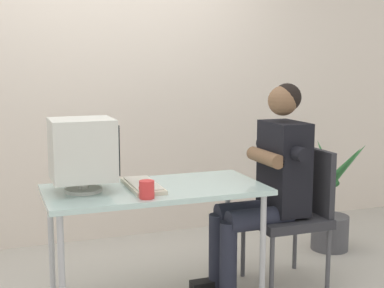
{
  "coord_description": "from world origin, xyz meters",
  "views": [
    {
      "loc": [
        -0.89,
        -3.06,
        1.49
      ],
      "look_at": [
        0.24,
        0.0,
        0.99
      ],
      "focal_mm": 50.78,
      "sensor_mm": 36.0,
      "label": 1
    }
  ],
  "objects_px": {
    "keyboard": "(143,185)",
    "desk_mug": "(147,189)",
    "desk": "(155,197)",
    "person_seated": "(269,180)",
    "office_chair": "(295,208)",
    "crt_monitor": "(83,150)",
    "potted_plant": "(330,206)"
  },
  "relations": [
    {
      "from": "desk",
      "to": "keyboard",
      "type": "height_order",
      "value": "keyboard"
    },
    {
      "from": "office_chair",
      "to": "desk_mug",
      "type": "relative_size",
      "value": 9.14
    },
    {
      "from": "crt_monitor",
      "to": "office_chair",
      "type": "xyz_separation_m",
      "value": [
        1.38,
        -0.04,
        -0.47
      ]
    },
    {
      "from": "crt_monitor",
      "to": "keyboard",
      "type": "xyz_separation_m",
      "value": [
        0.34,
        -0.03,
        -0.23
      ]
    },
    {
      "from": "desk",
      "to": "person_seated",
      "type": "xyz_separation_m",
      "value": [
        0.76,
        -0.01,
        0.05
      ]
    },
    {
      "from": "desk",
      "to": "crt_monitor",
      "type": "height_order",
      "value": "crt_monitor"
    },
    {
      "from": "potted_plant",
      "to": "desk_mug",
      "type": "height_order",
      "value": "potted_plant"
    },
    {
      "from": "person_seated",
      "to": "keyboard",
      "type": "bearing_deg",
      "value": 178.98
    },
    {
      "from": "desk",
      "to": "office_chair",
      "type": "bearing_deg",
      "value": -0.34
    },
    {
      "from": "person_seated",
      "to": "office_chair",
      "type": "bearing_deg",
      "value": -0.0
    },
    {
      "from": "potted_plant",
      "to": "desk_mug",
      "type": "distance_m",
      "value": 1.89
    },
    {
      "from": "person_seated",
      "to": "potted_plant",
      "type": "distance_m",
      "value": 1.01
    },
    {
      "from": "crt_monitor",
      "to": "potted_plant",
      "type": "relative_size",
      "value": 0.48
    },
    {
      "from": "keyboard",
      "to": "person_seated",
      "type": "bearing_deg",
      "value": -1.02
    },
    {
      "from": "keyboard",
      "to": "desk_mug",
      "type": "distance_m",
      "value": 0.25
    },
    {
      "from": "keyboard",
      "to": "desk_mug",
      "type": "xyz_separation_m",
      "value": [
        -0.04,
        -0.25,
        0.03
      ]
    },
    {
      "from": "keyboard",
      "to": "person_seated",
      "type": "distance_m",
      "value": 0.84
    },
    {
      "from": "person_seated",
      "to": "crt_monitor",
      "type": "bearing_deg",
      "value": 177.91
    },
    {
      "from": "office_chair",
      "to": "potted_plant",
      "type": "xyz_separation_m",
      "value": [
        0.61,
        0.47,
        -0.17
      ]
    },
    {
      "from": "keyboard",
      "to": "office_chair",
      "type": "bearing_deg",
      "value": -0.82
    },
    {
      "from": "desk",
      "to": "desk_mug",
      "type": "bearing_deg",
      "value": -116.46
    },
    {
      "from": "desk",
      "to": "potted_plant",
      "type": "relative_size",
      "value": 1.47
    },
    {
      "from": "desk",
      "to": "person_seated",
      "type": "distance_m",
      "value": 0.77
    },
    {
      "from": "desk_mug",
      "to": "desk",
      "type": "bearing_deg",
      "value": 63.54
    },
    {
      "from": "keyboard",
      "to": "potted_plant",
      "type": "xyz_separation_m",
      "value": [
        1.65,
        0.46,
        -0.4
      ]
    },
    {
      "from": "keyboard",
      "to": "desk",
      "type": "bearing_deg",
      "value": -7.04
    },
    {
      "from": "potted_plant",
      "to": "desk_mug",
      "type": "relative_size",
      "value": 8.95
    },
    {
      "from": "person_seated",
      "to": "desk",
      "type": "bearing_deg",
      "value": 179.57
    },
    {
      "from": "crt_monitor",
      "to": "person_seated",
      "type": "height_order",
      "value": "person_seated"
    },
    {
      "from": "office_chair",
      "to": "potted_plant",
      "type": "bearing_deg",
      "value": 37.67
    },
    {
      "from": "desk",
      "to": "person_seated",
      "type": "relative_size",
      "value": 0.97
    },
    {
      "from": "crt_monitor",
      "to": "person_seated",
      "type": "distance_m",
      "value": 1.21
    }
  ]
}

